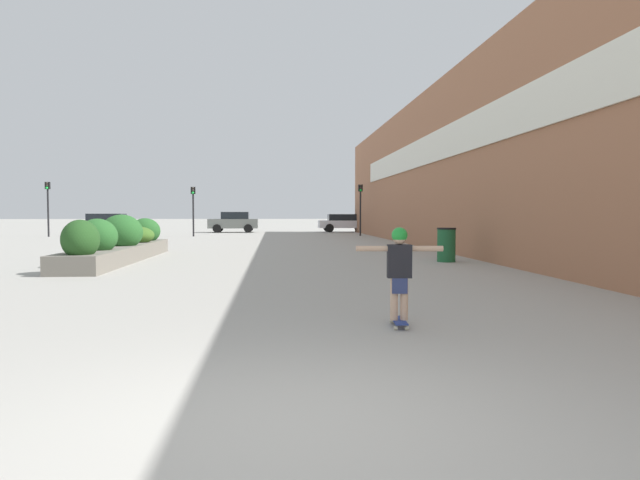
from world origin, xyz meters
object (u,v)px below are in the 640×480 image
Objects in this scene: trash_bin at (446,245)px; traffic_light_far_left at (48,199)px; car_center_right at (450,222)px; car_rightmost at (344,222)px; skateboard at (399,321)px; traffic_light_right at (360,201)px; skateboarder at (399,264)px; car_center_left at (234,222)px; traffic_light_left at (193,202)px; car_leftmost at (109,223)px.

trash_bin is 0.30× the size of traffic_light_far_left.
car_rightmost is (-8.44, 0.71, -0.08)m from car_center_right.
traffic_light_right reaches higher than skateboard.
traffic_light_right is at bearing -0.05° from traffic_light_far_left.
skateboarder is 33.86m from traffic_light_far_left.
car_center_left is 1.20× the size of traffic_light_left.
traffic_light_far_left is at bearing 133.98° from trash_bin.
traffic_light_far_left is at bearing -34.95° from car_leftmost.
car_center_right is (25.54, 3.38, 0.05)m from car_leftmost.
traffic_light_right is at bearing 130.80° from car_center_right.
trash_bin is 0.27× the size of car_center_left.
traffic_light_far_left is (-11.08, -7.50, 1.53)m from car_center_left.
skateboard is at bearing -77.12° from traffic_light_left.
traffic_light_left is at bearing 117.44° from trash_bin.
skateboard is 0.19× the size of traffic_light_right.
skateboard is 37.95m from car_rightmost.
skateboarder is 0.32× the size of car_center_left.
car_leftmost is 4.87m from traffic_light_far_left.
traffic_light_right is at bearing 0.99° from car_rightmost.
skateboarder is at bearing -77.12° from traffic_light_left.
traffic_light_right reaches higher than car_center_left.
traffic_light_far_left reaches higher than skateboarder.
skateboarder is 0.28× the size of car_leftmost.
skateboarder is 39.03m from car_center_right.
traffic_light_right is (0.14, -7.88, 1.55)m from car_rightmost.
traffic_light_far_left reaches higher than car_center_left.
trash_bin is 29.27m from car_leftmost.
car_leftmost is 7.61m from traffic_light_left.
car_center_right is (12.33, 37.03, 0.01)m from skateboarder.
car_center_right reaches higher than car_rightmost.
car_center_right is at bearing 97.54° from car_leftmost.
traffic_light_far_left reaches higher than car_center_right.
skateboard is at bearing -172.73° from car_center_left.
trash_bin is at bearing -0.55° from car_rightmost.
traffic_light_right is at bearing 88.84° from trash_bin.
skateboarder is 10.37m from trash_bin.
car_leftmost reaches higher than skateboarder.
car_rightmost reaches higher than skateboarder.
traffic_light_far_left is (-15.85, 29.88, 1.53)m from skateboarder.
car_center_right is (17.10, -0.35, 0.00)m from car_center_left.
traffic_light_far_left is at bearing 124.11° from car_center_left.
car_center_left is (-8.38, 27.67, 0.30)m from trash_bin.
car_rightmost is 1.22× the size of traffic_light_right.
traffic_light_left is 0.92× the size of traffic_light_far_left.
trash_bin is (3.61, 9.71, -0.30)m from skateboarder.
car_leftmost is at bearing 97.54° from car_center_right.
skateboard is 0.14× the size of car_center_right.
car_center_left reaches higher than skateboard.
traffic_light_left reaches higher than trash_bin.
skateboarder is at bearing -172.73° from car_center_left.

